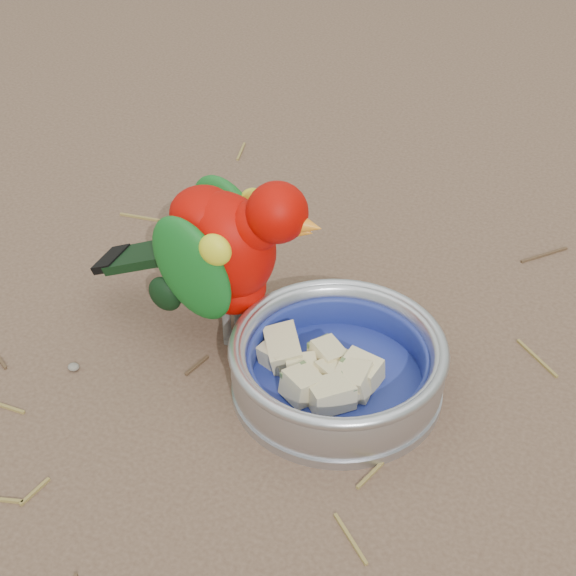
% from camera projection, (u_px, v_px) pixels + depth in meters
% --- Properties ---
extents(ground, '(60.00, 60.00, 0.00)m').
position_uv_depth(ground, '(373.00, 399.00, 0.88)').
color(ground, brown).
extents(food_bowl, '(0.21, 0.21, 0.02)m').
position_uv_depth(food_bowl, '(337.00, 384.00, 0.88)').
color(food_bowl, '#B2B2BA').
rests_on(food_bowl, ground).
extents(bowl_wall, '(0.21, 0.21, 0.04)m').
position_uv_depth(bowl_wall, '(338.00, 362.00, 0.86)').
color(bowl_wall, '#B2B2BA').
rests_on(bowl_wall, food_bowl).
extents(fruit_wedges, '(0.13, 0.13, 0.03)m').
position_uv_depth(fruit_wedges, '(338.00, 367.00, 0.87)').
color(fruit_wedges, beige).
rests_on(fruit_wedges, food_bowl).
extents(lory_parrot, '(0.24, 0.12, 0.19)m').
position_uv_depth(lory_parrot, '(226.00, 260.00, 0.90)').
color(lory_parrot, '#AB0600').
rests_on(lory_parrot, ground).
extents(ground_debris, '(0.90, 0.80, 0.01)m').
position_uv_depth(ground_debris, '(332.00, 384.00, 0.89)').
color(ground_debris, olive).
rests_on(ground_debris, ground).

